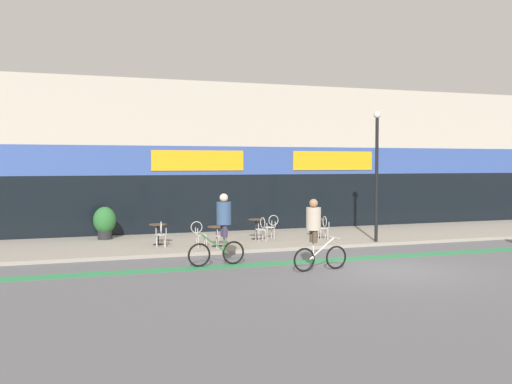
{
  "coord_description": "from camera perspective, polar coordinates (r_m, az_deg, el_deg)",
  "views": [
    {
      "loc": [
        -9.19,
        -14.32,
        3.01
      ],
      "look_at": [
        -1.9,
        6.23,
        1.96
      ],
      "focal_mm": 42.0,
      "sensor_mm": 36.0,
      "label": 1
    }
  ],
  "objects": [
    {
      "name": "cyclist_2",
      "position": [
        16.8,
        5.68,
        -3.59
      ],
      "size": [
        1.7,
        0.52,
        2.02
      ],
      "rotation": [
        0.0,
        0.0,
        0.08
      ],
      "color": "black",
      "rests_on": "ground"
    },
    {
      "name": "sidewalk_slab",
      "position": [
        23.64,
        3.53,
        -4.41
      ],
      "size": [
        40.0,
        5.5,
        0.12
      ],
      "primitive_type": "cube",
      "color": "gray",
      "rests_on": "ground"
    },
    {
      "name": "bistro_table_0",
      "position": [
        21.46,
        -9.32,
        -3.61
      ],
      "size": [
        0.63,
        0.63,
        0.74
      ],
      "color": "black",
      "rests_on": "sidewalk_slab"
    },
    {
      "name": "lamp_post",
      "position": [
        22.37,
        11.42,
        2.44
      ],
      "size": [
        0.26,
        0.26,
        4.78
      ],
      "color": "black",
      "rests_on": "sidewalk_slab"
    },
    {
      "name": "cafe_chair_2_near",
      "position": [
        22.16,
        0.54,
        -3.38
      ],
      "size": [
        0.43,
        0.59,
        0.9
      ],
      "rotation": [
        0.0,
        0.0,
        1.65
      ],
      "color": "#B7B2AD",
      "rests_on": "sidewalk_slab"
    },
    {
      "name": "cyclist_1",
      "position": [
        17.66,
        -3.27,
        -3.07
      ],
      "size": [
        1.77,
        0.55,
        2.12
      ],
      "rotation": [
        0.0,
        0.0,
        3.24
      ],
      "color": "black",
      "rests_on": "ground"
    },
    {
      "name": "bistro_table_1",
      "position": [
        20.81,
        -3.75,
        -3.84
      ],
      "size": [
        0.66,
        0.66,
        0.7
      ],
      "color": "black",
      "rests_on": "sidewalk_slab"
    },
    {
      "name": "cafe_chair_1_near",
      "position": [
        20.21,
        -3.28,
        -3.99
      ],
      "size": [
        0.44,
        0.59,
        0.9
      ],
      "rotation": [
        0.0,
        0.0,
        1.48
      ],
      "color": "#B7B2AD",
      "rests_on": "sidewalk_slab"
    },
    {
      "name": "bistro_table_2",
      "position": [
        22.74,
        -0.01,
        -3.17
      ],
      "size": [
        0.61,
        0.61,
        0.77
      ],
      "color": "black",
      "rests_on": "sidewalk_slab"
    },
    {
      "name": "cafe_chair_2_side",
      "position": [
        22.96,
        1.46,
        -3.17
      ],
      "size": [
        0.58,
        0.41,
        0.9
      ],
      "rotation": [
        0.0,
        0.0,
        3.16
      ],
      "color": "#B7B2AD",
      "rests_on": "sidewalk_slab"
    },
    {
      "name": "cafe_chair_0_near",
      "position": [
        20.84,
        -9.04,
        -3.81
      ],
      "size": [
        0.44,
        0.6,
        0.9
      ],
      "rotation": [
        0.0,
        0.0,
        1.45
      ],
      "color": "#B7B2AD",
      "rests_on": "sidewalk_slab"
    },
    {
      "name": "planter_pot",
      "position": [
        23.44,
        -14.22,
        -2.78
      ],
      "size": [
        0.85,
        0.85,
        1.24
      ],
      "color": "#232326",
      "rests_on": "sidewalk_slab"
    },
    {
      "name": "cafe_chair_1_side",
      "position": [
        20.65,
        -5.42,
        -3.85
      ],
      "size": [
        0.58,
        0.41,
        0.9
      ],
      "rotation": [
        0.0,
        0.0,
        -0.03
      ],
      "color": "#B7B2AD",
      "rests_on": "sidewalk_slab"
    },
    {
      "name": "storefront_facade",
      "position": [
        27.85,
        -0.26,
        3.15
      ],
      "size": [
        40.0,
        4.06,
        6.43
      ],
      "color": "#B2A899",
      "rests_on": "ground"
    },
    {
      "name": "bistro_table_3",
      "position": [
        23.33,
        5.82,
        -3.09
      ],
      "size": [
        0.65,
        0.65,
        0.73
      ],
      "color": "black",
      "rests_on": "sidewalk_slab"
    },
    {
      "name": "bike_lane_stripe",
      "position": [
        19.22,
        9.37,
        -6.27
      ],
      "size": [
        36.0,
        0.7,
        0.01
      ],
      "primitive_type": "cube",
      "color": "#2D844C",
      "rests_on": "ground"
    },
    {
      "name": "ground_plane",
      "position": [
        17.28,
        13.06,
        -7.34
      ],
      "size": [
        120.0,
        120.0,
        0.0
      ],
      "primitive_type": "plane",
      "color": "#5B5B60"
    },
    {
      "name": "cafe_chair_3_near",
      "position": [
        22.76,
        6.47,
        -3.24
      ],
      "size": [
        0.44,
        0.59,
        0.9
      ],
      "rotation": [
        0.0,
        0.0,
        1.47
      ],
      "color": "#B7B2AD",
      "rests_on": "sidewalk_slab"
    }
  ]
}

